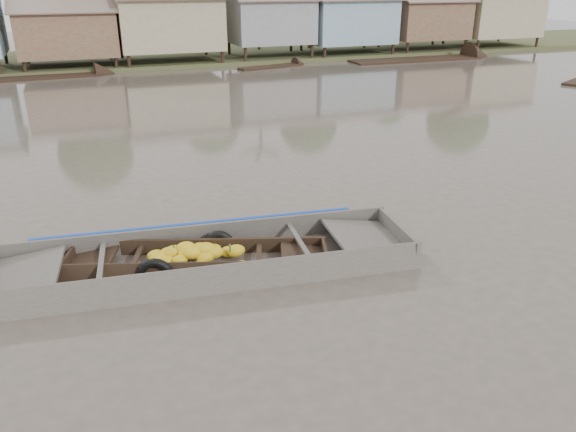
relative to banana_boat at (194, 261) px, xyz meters
name	(u,v)px	position (x,y,z in m)	size (l,w,h in m)	color
ground	(296,261)	(2.00, -0.52, -0.13)	(120.00, 120.00, 0.00)	#4D463B
riverbank	(170,14)	(5.03, 31.34, 2.94)	(120.00, 12.47, 10.22)	#384723
banana_boat	(194,261)	(0.00, 0.00, 0.00)	(5.35, 2.83, 0.75)	black
viewer_boat	(207,264)	(0.23, -0.14, -0.05)	(8.59, 3.11, 0.68)	#413C37
distant_boats	(305,71)	(11.96, 23.40, -0.18)	(46.35, 14.81, 0.35)	black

